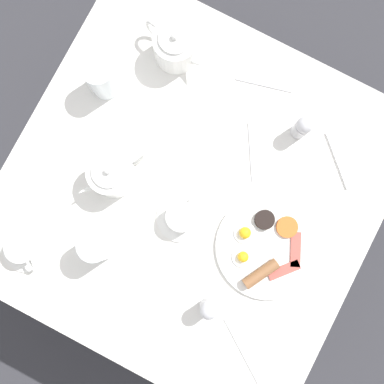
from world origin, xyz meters
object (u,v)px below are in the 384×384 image
Objects in this scene: napkin_folded at (354,155)px; water_glass_short at (98,245)px; pepper_grinder at (208,309)px; breakfast_plate at (266,247)px; teapot_far at (113,174)px; spoon_for_tea at (264,84)px; water_glass_tall at (102,78)px; knife_by_plate at (244,352)px; teacup_with_saucer_right at (25,248)px; teapot_near at (175,46)px; fork_by_plate at (252,152)px; teacup_with_saucer_left at (182,217)px; salt_grinder at (302,127)px.

water_glass_short is at bearing 137.16° from napkin_folded.
breakfast_plate is at bearing -17.95° from pepper_grinder.
teapot_far is 0.48m from spoon_for_tea.
knife_by_plate is (-0.46, -0.65, -0.06)m from water_glass_tall.
teapot_far reaches higher than teacup_with_saucer_right.
water_glass_tall is (0.19, 0.58, 0.05)m from breakfast_plate.
teapot_far is 1.10× the size of knife_by_plate.
pepper_grinder is (-0.01, -0.32, -0.01)m from water_glass_short.
breakfast_plate is 2.07× the size of teacup_with_saucer_right.
spoon_for_tea is at bearing -61.81° from water_glass_tall.
teacup_with_saucer_right is (-0.65, 0.10, -0.02)m from teapot_near.
fork_by_plate is at bearing -12.90° from teapot_near.
teapot_far is 1.42× the size of water_glass_short.
napkin_folded reaches higher than knife_by_plate.
teapot_near is at bearing -147.68° from teapot_far.
pepper_grinder reaches higher than fork_by_plate.
teacup_with_saucer_right is at bearing 117.57° from breakfast_plate.
breakfast_plate is at bearing -82.08° from teacup_with_saucer_left.
pepper_grinder is at bearing -167.24° from spoon_for_tea.
teacup_with_saucer_left is (-0.39, -0.22, -0.02)m from teapot_near.
teapot_near is at bearing 7.55° from water_glass_short.
breakfast_plate is 1.35× the size of teapot_near.
water_glass_short is 0.47m from knife_by_plate.
teapot_far reaches higher than teacup_with_saucer_left.
teacup_with_saucer_left reaches higher than fork_by_plate.
fork_by_plate is (-0.15, -0.31, -0.05)m from teapot_near.
pepper_grinder is 0.51× the size of napkin_folded.
teacup_with_saucer_right is at bearing 133.37° from napkin_folded.
water_glass_short is at bearing -60.30° from teacup_with_saucer_right.
pepper_grinder is (-0.17, -0.17, 0.02)m from teacup_with_saucer_left.
breakfast_plate is 1.78× the size of spoon_for_tea.
teacup_with_saucer_right is at bearing -86.43° from teapot_near.
breakfast_plate is at bearing -63.42° from water_glass_short.
knife_by_plate is (-0.27, -0.07, -0.01)m from breakfast_plate.
teapot_far is 0.38m from fork_by_plate.
teapot_far is 0.51m from salt_grinder.
teapot_far is at bearing 92.21° from breakfast_plate.
water_glass_tall reaches higher than pepper_grinder.
water_glass_tall reaches higher than teapot_far.
teacup_with_saucer_left is at bearing 137.36° from napkin_folded.
teapot_near reaches higher than knife_by_plate.
fork_by_plate is at bearing -19.76° from teacup_with_saucer_left.
teapot_near is 1.31× the size of spoon_for_tea.
breakfast_plate is 0.24m from teacup_with_saucer_left.
spoon_for_tea is (0.20, -0.38, -0.06)m from water_glass_tall.
teacup_with_saucer_left is 0.79× the size of knife_by_plate.
teapot_far reaches higher than pepper_grinder.
napkin_folded is (0.33, -0.10, -0.01)m from breakfast_plate.
water_glass_tall is (0.48, 0.03, 0.04)m from teacup_with_saucer_right.
napkin_folded is at bearing -2.76° from knife_by_plate.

